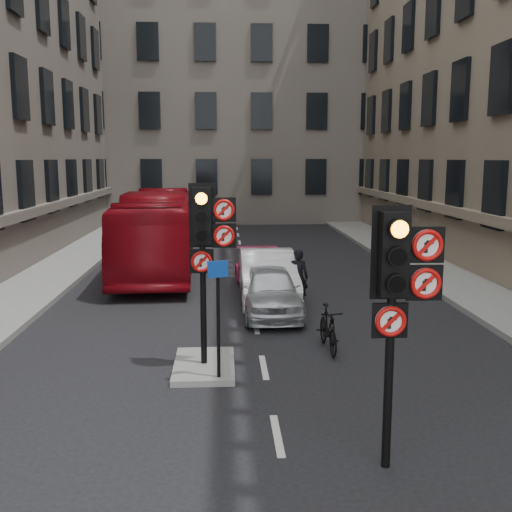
{
  "coord_description": "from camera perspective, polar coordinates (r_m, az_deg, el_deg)",
  "views": [
    {
      "loc": [
        -0.79,
        -6.51,
        4.18
      ],
      "look_at": [
        -0.27,
        3.06,
        2.6
      ],
      "focal_mm": 42.0,
      "sensor_mm": 36.0,
      "label": 1
    }
  ],
  "objects": [
    {
      "name": "signal_near",
      "position": [
        8.0,
        13.46,
        -2.41
      ],
      "size": [
        0.91,
        0.4,
        3.58
      ],
      "color": "black",
      "rests_on": "ground"
    },
    {
      "name": "ground",
      "position": [
        7.78,
        3.46,
        -23.16
      ],
      "size": [
        120.0,
        120.0,
        0.0
      ],
      "primitive_type": "plane",
      "color": "black",
      "rests_on": "ground"
    },
    {
      "name": "signal_far",
      "position": [
        11.6,
        -4.71,
        2.01
      ],
      "size": [
        0.91,
        0.4,
        3.58
      ],
      "color": "black",
      "rests_on": "centre_island"
    },
    {
      "name": "info_sign",
      "position": [
        11.01,
        -3.63,
        -4.47
      ],
      "size": [
        0.38,
        0.16,
        2.22
      ],
      "rotation": [
        0.0,
        0.0,
        0.3
      ],
      "color": "black",
      "rests_on": "centre_island"
    },
    {
      "name": "car_pink",
      "position": [
        19.04,
        0.76,
        -1.51
      ],
      "size": [
        1.9,
        4.17,
        1.18
      ],
      "primitive_type": "imported",
      "rotation": [
        0.0,
        0.0,
        0.06
      ],
      "color": "#D33E75",
      "rests_on": "ground"
    },
    {
      "name": "pavement_left",
      "position": [
        20.02,
        -21.77,
        -3.14
      ],
      "size": [
        3.0,
        50.0,
        0.16
      ],
      "primitive_type": "cube",
      "color": "gray",
      "rests_on": "ground"
    },
    {
      "name": "car_silver",
      "position": [
        16.08,
        1.37,
        -3.32
      ],
      "size": [
        1.61,
        3.85,
        1.3
      ],
      "primitive_type": "imported",
      "rotation": [
        0.0,
        0.0,
        0.02
      ],
      "color": "#B7BBBF",
      "rests_on": "ground"
    },
    {
      "name": "building_far",
      "position": [
        44.9,
        -2.18,
        16.79
      ],
      "size": [
        30.0,
        14.0,
        20.0
      ],
      "primitive_type": "cube",
      "color": "slate",
      "rests_on": "ground"
    },
    {
      "name": "motorcyclist",
      "position": [
        17.04,
        4.01,
        -2.04
      ],
      "size": [
        0.67,
        0.52,
        1.64
      ],
      "primitive_type": "imported",
      "rotation": [
        0.0,
        0.0,
        2.9
      ],
      "color": "black",
      "rests_on": "ground"
    },
    {
      "name": "bus_red",
      "position": [
        22.53,
        -9.35,
        2.34
      ],
      "size": [
        2.93,
        10.7,
        2.95
      ],
      "primitive_type": "imported",
      "rotation": [
        0.0,
        0.0,
        0.04
      ],
      "color": "maroon",
      "rests_on": "ground"
    },
    {
      "name": "centre_island",
      "position": [
        12.23,
        -4.95,
        -10.36
      ],
      "size": [
        1.2,
        2.0,
        0.12
      ],
      "primitive_type": "cube",
      "color": "gray",
      "rests_on": "ground"
    },
    {
      "name": "pavement_right",
      "position": [
        20.57,
        19.82,
        -2.7
      ],
      "size": [
        3.0,
        50.0,
        0.16
      ],
      "primitive_type": "cube",
      "color": "gray",
      "rests_on": "ground"
    },
    {
      "name": "car_white",
      "position": [
        17.55,
        1.1,
        -1.95
      ],
      "size": [
        1.58,
        4.5,
        1.48
      ],
      "primitive_type": "imported",
      "rotation": [
        0.0,
        0.0,
        0.0
      ],
      "color": "white",
      "rests_on": "ground"
    },
    {
      "name": "motorcycle",
      "position": [
        13.24,
        6.89,
        -6.88
      ],
      "size": [
        0.53,
        1.66,
        0.99
      ],
      "primitive_type": "imported",
      "rotation": [
        0.0,
        0.0,
        0.04
      ],
      "color": "black",
      "rests_on": "ground"
    }
  ]
}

